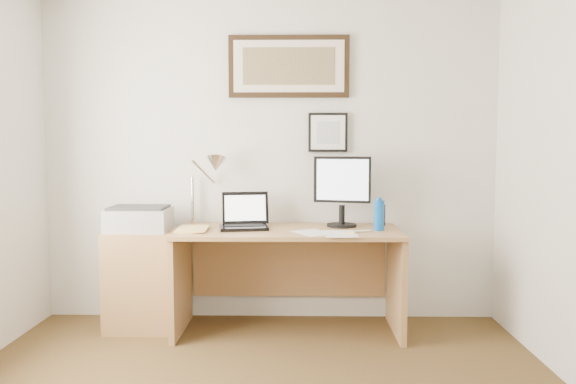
{
  "coord_description": "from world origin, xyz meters",
  "views": [
    {
      "loc": [
        0.22,
        -2.36,
        1.35
      ],
      "look_at": [
        0.15,
        1.43,
        1.04
      ],
      "focal_mm": 35.0,
      "sensor_mm": 36.0,
      "label": 1
    }
  ],
  "objects_px": {
    "side_cabinet": "(143,280)",
    "book": "(177,229)",
    "laptop": "(244,220)",
    "printer": "(139,219)",
    "lcd_monitor": "(342,188)",
    "water_bottle": "(379,215)",
    "desk": "(288,259)"
  },
  "relations": [
    {
      "from": "lcd_monitor",
      "to": "laptop",
      "type": "bearing_deg",
      "value": -172.93
    },
    {
      "from": "side_cabinet",
      "to": "printer",
      "type": "height_order",
      "value": "printer"
    },
    {
      "from": "book",
      "to": "desk",
      "type": "xyz_separation_m",
      "value": [
        0.78,
        0.17,
        -0.25
      ]
    },
    {
      "from": "laptop",
      "to": "book",
      "type": "bearing_deg",
      "value": -164.47
    },
    {
      "from": "side_cabinet",
      "to": "book",
      "type": "height_order",
      "value": "book"
    },
    {
      "from": "side_cabinet",
      "to": "desk",
      "type": "height_order",
      "value": "desk"
    },
    {
      "from": "printer",
      "to": "side_cabinet",
      "type": "bearing_deg",
      "value": -12.2
    },
    {
      "from": "lcd_monitor",
      "to": "water_bottle",
      "type": "bearing_deg",
      "value": -34.06
    },
    {
      "from": "laptop",
      "to": "lcd_monitor",
      "type": "relative_size",
      "value": 0.72
    },
    {
      "from": "desk",
      "to": "lcd_monitor",
      "type": "bearing_deg",
      "value": 7.29
    },
    {
      "from": "water_bottle",
      "to": "printer",
      "type": "relative_size",
      "value": 0.48
    },
    {
      "from": "laptop",
      "to": "printer",
      "type": "bearing_deg",
      "value": 179.5
    },
    {
      "from": "water_bottle",
      "to": "desk",
      "type": "height_order",
      "value": "water_bottle"
    },
    {
      "from": "lcd_monitor",
      "to": "printer",
      "type": "height_order",
      "value": "lcd_monitor"
    },
    {
      "from": "lcd_monitor",
      "to": "printer",
      "type": "xyz_separation_m",
      "value": [
        -1.48,
        -0.08,
        -0.22
      ]
    },
    {
      "from": "book",
      "to": "laptop",
      "type": "height_order",
      "value": "laptop"
    },
    {
      "from": "book",
      "to": "lcd_monitor",
      "type": "distance_m",
      "value": 1.23
    },
    {
      "from": "book",
      "to": "laptop",
      "type": "relative_size",
      "value": 0.78
    },
    {
      "from": "book",
      "to": "printer",
      "type": "xyz_separation_m",
      "value": [
        -0.31,
        0.13,
        0.06
      ]
    },
    {
      "from": "water_bottle",
      "to": "laptop",
      "type": "xyz_separation_m",
      "value": [
        -0.96,
        0.08,
        -0.05
      ]
    },
    {
      "from": "lcd_monitor",
      "to": "printer",
      "type": "bearing_deg",
      "value": -176.84
    },
    {
      "from": "side_cabinet",
      "to": "book",
      "type": "bearing_deg",
      "value": -24.28
    },
    {
      "from": "water_bottle",
      "to": "book",
      "type": "height_order",
      "value": "water_bottle"
    },
    {
      "from": "side_cabinet",
      "to": "water_bottle",
      "type": "xyz_separation_m",
      "value": [
        1.72,
        -0.08,
        0.49
      ]
    },
    {
      "from": "water_bottle",
      "to": "lcd_monitor",
      "type": "relative_size",
      "value": 0.41
    },
    {
      "from": "desk",
      "to": "printer",
      "type": "distance_m",
      "value": 1.13
    },
    {
      "from": "water_bottle",
      "to": "desk",
      "type": "xyz_separation_m",
      "value": [
        -0.65,
        0.12,
        -0.34
      ]
    },
    {
      "from": "side_cabinet",
      "to": "printer",
      "type": "xyz_separation_m",
      "value": [
        -0.02,
        0.0,
        0.45
      ]
    },
    {
      "from": "book",
      "to": "laptop",
      "type": "xyz_separation_m",
      "value": [
        0.46,
        0.13,
        0.05
      ]
    },
    {
      "from": "laptop",
      "to": "desk",
      "type": "bearing_deg",
      "value": 6.8
    },
    {
      "from": "side_cabinet",
      "to": "printer",
      "type": "distance_m",
      "value": 0.45
    },
    {
      "from": "side_cabinet",
      "to": "book",
      "type": "distance_m",
      "value": 0.51
    }
  ]
}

